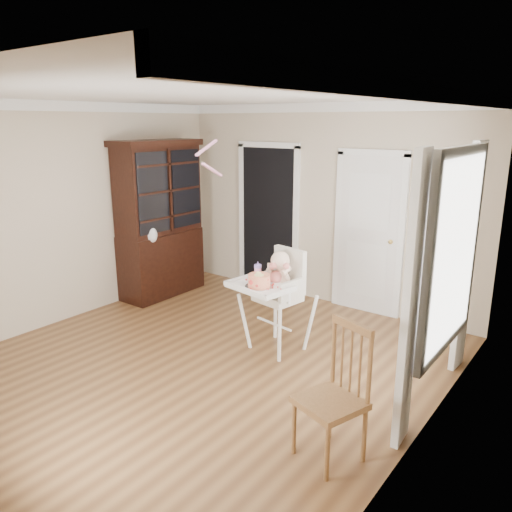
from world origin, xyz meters
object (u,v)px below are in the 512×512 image
Objects in this scene: dining_chair at (334,397)px; sippy_cup at (258,271)px; china_cabinet at (160,219)px; cake at (259,281)px; high_chair at (277,288)px.

sippy_cup is at bearing 161.43° from dining_chair.
sippy_cup is 2.28m from china_cabinet.
dining_chair is (1.41, -0.98, -0.38)m from cake.
china_cabinet reaches higher than cake.
china_cabinet is 4.25m from dining_chair.
cake is at bearing -50.83° from sippy_cup.
dining_chair is at bearing -33.13° from high_chair.
china_cabinet reaches higher than dining_chair.
cake is at bearing -86.64° from high_chair.
dining_chair is (1.38, -1.27, -0.22)m from high_chair.
china_cabinet is at bearing 176.99° from high_chair.
china_cabinet is at bearing 160.76° from cake.
china_cabinet is 2.10× the size of dining_chair.
high_chair is at bearing 83.76° from cake.
china_cabinet is (-2.41, 0.54, 0.40)m from high_chair.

